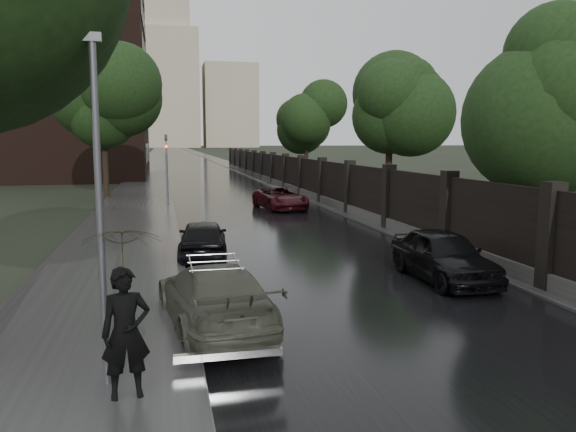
# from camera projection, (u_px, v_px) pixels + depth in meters

# --- Properties ---
(ground) EXTENTS (800.00, 800.00, 0.00)m
(ground) POSITION_uv_depth(u_px,v_px,m) (497.00, 403.00, 7.91)
(ground) COLOR black
(ground) RESTS_ON ground
(road) EXTENTS (8.00, 420.00, 0.02)m
(road) POSITION_uv_depth(u_px,v_px,m) (176.00, 151.00, 191.69)
(road) COLOR black
(road) RESTS_ON ground
(sidewalk_left) EXTENTS (4.00, 420.00, 0.16)m
(sidewalk_left) POSITION_uv_depth(u_px,v_px,m) (158.00, 151.00, 190.38)
(sidewalk_left) COLOR #2D2D2D
(sidewalk_left) RESTS_ON ground
(verge_right) EXTENTS (3.00, 420.00, 0.08)m
(verge_right) POSITION_uv_depth(u_px,v_px,m) (192.00, 151.00, 192.87)
(verge_right) COLOR #2D2D2D
(verge_right) RESTS_ON ground
(fence_right) EXTENTS (0.45, 75.72, 2.70)m
(fence_right) POSITION_uv_depth(u_px,v_px,m) (295.00, 178.00, 39.74)
(fence_right) COLOR #383533
(fence_right) RESTS_ON ground
(tree_left_far) EXTENTS (4.25, 4.25, 7.39)m
(tree_left_far) POSITION_uv_depth(u_px,v_px,m) (103.00, 115.00, 34.50)
(tree_left_far) COLOR black
(tree_left_far) RESTS_ON ground
(tree_right_a) EXTENTS (4.08, 4.08, 7.01)m
(tree_right_a) POSITION_uv_depth(u_px,v_px,m) (576.00, 97.00, 16.61)
(tree_right_a) COLOR black
(tree_right_a) RESTS_ON ground
(tree_right_b) EXTENTS (4.08, 4.08, 7.01)m
(tree_right_b) POSITION_uv_depth(u_px,v_px,m) (390.00, 117.00, 30.15)
(tree_right_b) COLOR black
(tree_right_b) RESTS_ON ground
(tree_right_c) EXTENTS (4.08, 4.08, 7.01)m
(tree_right_c) POSITION_uv_depth(u_px,v_px,m) (306.00, 125.00, 47.56)
(tree_right_c) COLOR black
(tree_right_c) RESTS_ON ground
(lamp_post) EXTENTS (0.25, 0.12, 5.11)m
(lamp_post) POSITION_uv_depth(u_px,v_px,m) (100.00, 213.00, 7.84)
(lamp_post) COLOR #59595E
(lamp_post) RESTS_ON ground
(traffic_light) EXTENTS (0.16, 0.32, 4.00)m
(traffic_light) POSITION_uv_depth(u_px,v_px,m) (167.00, 164.00, 30.84)
(traffic_light) COLOR #59595E
(traffic_light) RESTS_ON ground
(brick_building) EXTENTS (24.00, 18.00, 20.00)m
(brick_building) POSITION_uv_depth(u_px,v_px,m) (14.00, 73.00, 52.99)
(brick_building) COLOR black
(brick_building) RESTS_ON ground
(stalinist_tower) EXTENTS (92.00, 30.00, 159.00)m
(stalinist_tower) POSITION_uv_depth(u_px,v_px,m) (169.00, 74.00, 292.95)
(stalinist_tower) COLOR tan
(stalinist_tower) RESTS_ON ground
(volga_sedan) EXTENTS (2.32, 4.59, 1.28)m
(volga_sedan) POSITION_uv_depth(u_px,v_px,m) (214.00, 296.00, 11.03)
(volga_sedan) COLOR #494C3D
(volga_sedan) RESTS_ON ground
(hatchback_left) EXTENTS (1.78, 3.77, 1.25)m
(hatchback_left) POSITION_uv_depth(u_px,v_px,m) (203.00, 239.00, 17.52)
(hatchback_left) COLOR black
(hatchback_left) RESTS_ON ground
(car_right_near) EXTENTS (1.62, 4.00, 1.36)m
(car_right_near) POSITION_uv_depth(u_px,v_px,m) (443.00, 255.00, 14.72)
(car_right_near) COLOR black
(car_right_near) RESTS_ON ground
(car_right_far) EXTENTS (2.62, 4.65, 1.23)m
(car_right_far) POSITION_uv_depth(u_px,v_px,m) (280.00, 198.00, 30.07)
(car_right_far) COLOR black
(car_right_far) RESTS_ON ground
(pedestrian_umbrella) EXTENTS (1.21, 1.23, 2.85)m
(pedestrian_umbrella) POSITION_uv_depth(u_px,v_px,m) (123.00, 262.00, 7.51)
(pedestrian_umbrella) COLOR black
(pedestrian_umbrella) RESTS_ON sidewalk_left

